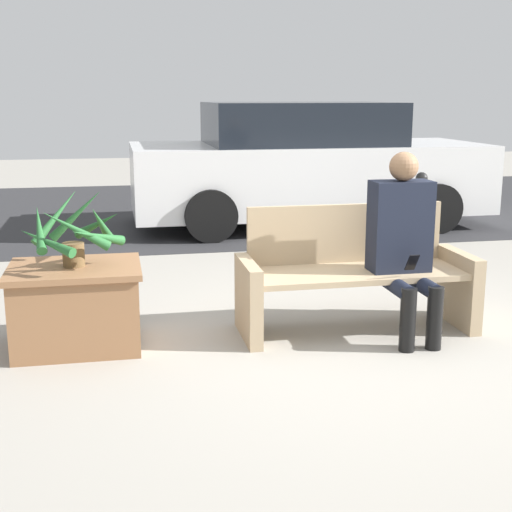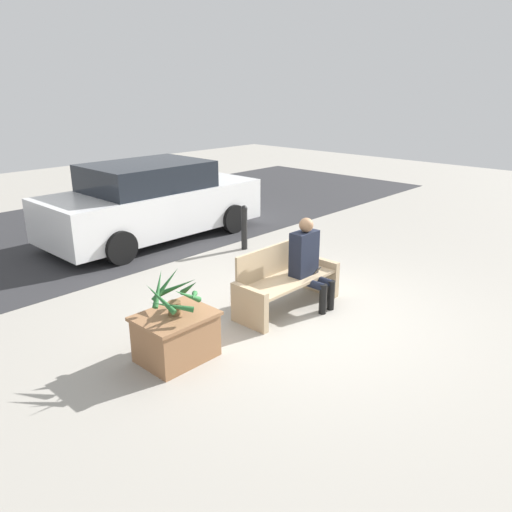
{
  "view_description": "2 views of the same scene",
  "coord_description": "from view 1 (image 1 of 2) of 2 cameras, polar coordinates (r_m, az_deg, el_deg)",
  "views": [
    {
      "loc": [
        -1.53,
        -4.34,
        1.64
      ],
      "look_at": [
        -0.59,
        0.36,
        0.55
      ],
      "focal_mm": 50.0,
      "sensor_mm": 36.0,
      "label": 1
    },
    {
      "loc": [
        -4.87,
        -3.81,
        2.96
      ],
      "look_at": [
        -0.49,
        0.31,
        0.91
      ],
      "focal_mm": 35.0,
      "sensor_mm": 36.0,
      "label": 2
    }
  ],
  "objects": [
    {
      "name": "bench",
      "position": [
        5.09,
        7.85,
        -1.49
      ],
      "size": [
        1.64,
        0.6,
        0.86
      ],
      "color": "tan",
      "rests_on": "ground_plane"
    },
    {
      "name": "planter_box",
      "position": [
        4.84,
        -14.18,
        -3.73
      ],
      "size": [
        0.85,
        0.68,
        0.55
      ],
      "color": "#936642",
      "rests_on": "ground_plane"
    },
    {
      "name": "bollard_post",
      "position": [
        7.69,
        12.99,
        3.55
      ],
      "size": [
        0.13,
        0.13,
        0.85
      ],
      "color": "black",
      "rests_on": "ground_plane"
    },
    {
      "name": "ground_plane",
      "position": [
        4.88,
        7.74,
        -6.93
      ],
      "size": [
        30.0,
        30.0,
        0.0
      ],
      "primitive_type": "plane",
      "color": "#9E998E"
    },
    {
      "name": "potted_plant",
      "position": [
        4.71,
        -14.37,
        1.94
      ],
      "size": [
        0.68,
        0.67,
        0.49
      ],
      "color": "brown",
      "rests_on": "planter_box"
    },
    {
      "name": "person_seated",
      "position": [
        4.97,
        11.73,
        1.46
      ],
      "size": [
        0.41,
        0.58,
        1.26
      ],
      "color": "black",
      "rests_on": "ground_plane"
    },
    {
      "name": "road_surface",
      "position": [
        10.56,
        -2.84,
        3.86
      ],
      "size": [
        20.0,
        6.0,
        0.01
      ],
      "primitive_type": "cube",
      "color": "#2D2D30",
      "rests_on": "ground_plane"
    },
    {
      "name": "parked_car",
      "position": [
        9.15,
        4.0,
        7.2
      ],
      "size": [
        4.42,
        1.98,
        1.55
      ],
      "color": "silver",
      "rests_on": "ground_plane"
    }
  ]
}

